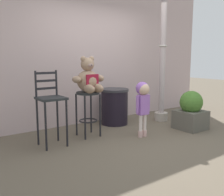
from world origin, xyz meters
TOP-DOWN VIEW (x-y plane):
  - ground_plane at (0.00, 0.00)m, footprint 24.00×24.00m
  - building_wall at (0.00, 1.81)m, footprint 6.53×0.30m
  - bar_stool_with_teddy at (-0.66, 0.80)m, footprint 0.40×0.40m
  - teddy_bear at (-0.66, 0.77)m, footprint 0.59×0.53m
  - child_walking at (0.09, 0.20)m, footprint 0.31×0.24m
  - trash_bin at (0.23, 1.20)m, footprint 0.58×0.58m
  - lamppost at (1.24, 0.84)m, footprint 0.29×0.29m
  - bar_chair_empty at (-1.38, 0.71)m, footprint 0.40×0.40m
  - planter_with_shrub at (1.19, 0.02)m, footprint 0.52×0.52m

SIDE VIEW (x-z plane):
  - ground_plane at x=0.00m, z-range 0.00..0.00m
  - planter_with_shrub at x=1.19m, z-range -0.03..0.72m
  - trash_bin at x=0.23m, z-range 0.00..0.74m
  - bar_stool_with_teddy at x=-0.66m, z-range 0.17..0.96m
  - bar_chair_empty at x=-1.38m, z-range 0.09..1.28m
  - child_walking at x=0.09m, z-range 0.22..1.19m
  - teddy_bear at x=-0.66m, z-range 0.71..1.32m
  - lamppost at x=1.24m, z-range -0.29..2.51m
  - building_wall at x=0.00m, z-range 0.00..3.92m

